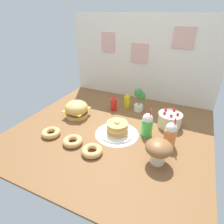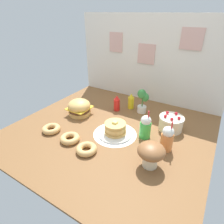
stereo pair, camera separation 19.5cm
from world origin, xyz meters
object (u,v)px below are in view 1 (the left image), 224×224
(donut_vanilla, at_px, (92,151))
(mushroom_stool, at_px, (159,150))
(burger, at_px, (77,109))
(mustard_bottle, at_px, (127,101))
(potted_plant, at_px, (139,99))
(ketchup_bottle, at_px, (114,103))
(orange_float_cup, at_px, (170,135))
(donut_chocolate, at_px, (73,141))
(donut_pink_glaze, at_px, (51,133))
(pancake_stack, at_px, (117,129))
(cream_soda_cup, at_px, (147,125))
(layer_cake, at_px, (170,120))

(donut_vanilla, relative_size, mushroom_stool, 0.85)
(burger, bearing_deg, mustard_bottle, 45.55)
(potted_plant, xyz_separation_m, mushroom_stool, (0.41, -0.80, -0.03))
(ketchup_bottle, height_order, orange_float_cup, orange_float_cup)
(donut_chocolate, bearing_deg, potted_plant, 68.21)
(orange_float_cup, bearing_deg, burger, 174.66)
(mustard_bottle, distance_m, donut_pink_glaze, 1.01)
(burger, distance_m, pancake_stack, 0.59)
(cream_soda_cup, distance_m, mushroom_stool, 0.39)
(layer_cake, height_order, ketchup_bottle, ketchup_bottle)
(pancake_stack, xyz_separation_m, layer_cake, (0.45, 0.37, 0.02))
(mustard_bottle, bearing_deg, layer_cake, -21.72)
(burger, height_order, pancake_stack, burger)
(burger, bearing_deg, layer_cake, 12.97)
(cream_soda_cup, bearing_deg, donut_vanilla, -126.55)
(mustard_bottle, distance_m, potted_plant, 0.18)
(mustard_bottle, xyz_separation_m, donut_chocolate, (-0.19, -0.92, -0.06))
(ketchup_bottle, relative_size, mustard_bottle, 1.00)
(donut_chocolate, bearing_deg, pancake_stack, 45.34)
(mushroom_stool, bearing_deg, ketchup_bottle, 135.66)
(donut_chocolate, height_order, potted_plant, potted_plant)
(donut_chocolate, height_order, donut_vanilla, same)
(orange_float_cup, height_order, donut_pink_glaze, orange_float_cup)
(ketchup_bottle, height_order, potted_plant, potted_plant)
(pancake_stack, distance_m, potted_plant, 0.58)
(burger, height_order, layer_cake, burger)
(pancake_stack, height_order, mustard_bottle, mustard_bottle)
(layer_cake, relative_size, ketchup_bottle, 1.25)
(burger, distance_m, donut_pink_glaze, 0.44)
(mushroom_stool, bearing_deg, burger, 160.48)
(pancake_stack, bearing_deg, mushroom_stool, -26.54)
(cream_soda_cup, distance_m, donut_vanilla, 0.60)
(ketchup_bottle, bearing_deg, cream_soda_cup, -33.76)
(ketchup_bottle, relative_size, cream_soda_cup, 0.67)
(potted_plant, bearing_deg, donut_vanilla, -97.54)
(burger, height_order, cream_soda_cup, cream_soda_cup)
(ketchup_bottle, height_order, mushroom_stool, mushroom_stool)
(pancake_stack, height_order, cream_soda_cup, cream_soda_cup)
(orange_float_cup, xyz_separation_m, potted_plant, (-0.46, 0.53, 0.05))
(cream_soda_cup, height_order, mushroom_stool, cream_soda_cup)
(burger, relative_size, ketchup_bottle, 1.33)
(burger, xyz_separation_m, layer_cake, (1.02, 0.24, -0.01))
(pancake_stack, xyz_separation_m, potted_plant, (0.04, 0.57, 0.10))
(layer_cake, height_order, donut_vanilla, layer_cake)
(pancake_stack, relative_size, layer_cake, 1.36)
(layer_cake, bearing_deg, potted_plant, 154.09)
(pancake_stack, distance_m, ketchup_bottle, 0.52)
(cream_soda_cup, bearing_deg, burger, 178.35)
(layer_cake, xyz_separation_m, mustard_bottle, (-0.57, 0.23, 0.02))
(layer_cake, relative_size, donut_pink_glaze, 1.34)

